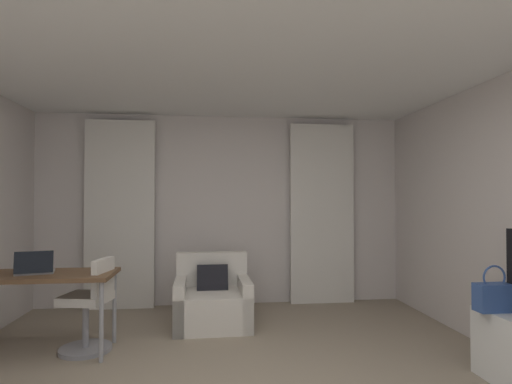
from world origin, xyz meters
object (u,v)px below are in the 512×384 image
Objects in this scene: desk at (45,281)px; laptop at (35,269)px; handbag_primary at (494,296)px; desk_chair at (90,310)px; armchair at (213,302)px.

laptop is (-0.08, -0.02, 0.11)m from desk.
handbag_primary is (3.87, -0.97, -0.13)m from laptop.
desk_chair is at bearing 4.68° from desk.
desk is 3.38× the size of handbag_primary.
laptop is at bearing -167.73° from desk.
handbag_primary is at bearing -14.07° from laptop.
desk_chair reaches higher than armchair.
armchair is 0.98× the size of desk_chair.
desk_chair is 2.36× the size of laptop.
handbag_primary is at bearing -16.75° from desk_chair.
laptop reaches higher than desk_chair.
desk is at bearing -175.32° from desk_chair.
desk is at bearing 165.37° from handbag_primary.
desk is 0.49m from desk_chair.
handbag_primary reaches higher than armchair.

